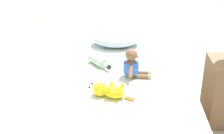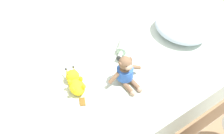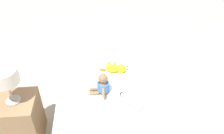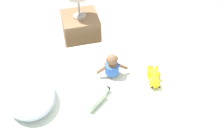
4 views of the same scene
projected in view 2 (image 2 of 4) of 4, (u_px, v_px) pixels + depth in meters
ground_plane at (105, 106)px, 2.66m from camera, size 16.00×16.00×0.00m
bed at (105, 89)px, 2.49m from camera, size 1.32×2.05×0.46m
pillow at (181, 27)px, 2.55m from camera, size 0.53×0.46×0.15m
plush_monkey at (126, 72)px, 2.17m from camera, size 0.23×0.29×0.24m
plush_yellow_creature at (75, 82)px, 2.17m from camera, size 0.33×0.15×0.10m
glass_bottle at (124, 45)px, 2.45m from camera, size 0.22×0.25×0.08m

